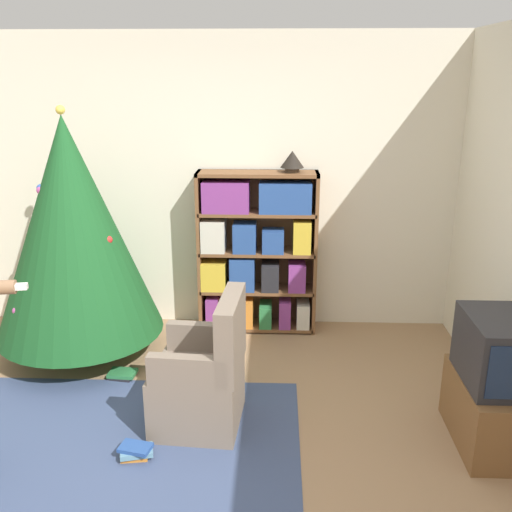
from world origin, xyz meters
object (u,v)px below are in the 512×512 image
(christmas_tree, at_px, (72,229))
(table_lamp, at_px, (292,160))
(television, at_px, (498,350))
(armchair, at_px, (203,380))
(bookshelf, at_px, (255,252))

(christmas_tree, distance_m, table_lamp, 1.88)
(television, height_order, table_lamp, table_lamp)
(table_lamp, bearing_deg, christmas_tree, -162.00)
(armchair, xyz_separation_m, table_lamp, (0.59, 1.52, 1.23))
(television, bearing_deg, table_lamp, 126.66)
(christmas_tree, relative_size, armchair, 2.21)
(bookshelf, bearing_deg, television, -46.76)
(bookshelf, distance_m, christmas_tree, 1.56)
(television, xyz_separation_m, table_lamp, (-1.23, 1.65, 0.90))
(television, bearing_deg, christmas_tree, 159.73)
(television, xyz_separation_m, christmas_tree, (-2.96, 1.09, 0.44))
(television, xyz_separation_m, armchair, (-1.83, 0.14, -0.33))
(armchair, bearing_deg, bookshelf, 173.81)
(christmas_tree, bearing_deg, armchair, -40.06)
(armchair, bearing_deg, television, 89.92)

